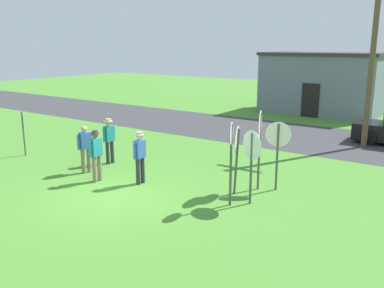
# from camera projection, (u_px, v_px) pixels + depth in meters

# --- Properties ---
(ground_plane) EXTENTS (80.00, 80.00, 0.00)m
(ground_plane) POSITION_uv_depth(u_px,v_px,m) (115.00, 196.00, 12.40)
(ground_plane) COLOR #47842D
(street_asphalt) EXTENTS (60.00, 6.40, 0.01)m
(street_asphalt) POSITION_uv_depth(u_px,v_px,m) (271.00, 133.00, 21.26)
(street_asphalt) COLOR #38383A
(street_asphalt) RESTS_ON ground
(building_background) EXTENTS (7.52, 4.38, 3.94)m
(building_background) POSITION_uv_depth(u_px,v_px,m) (322.00, 83.00, 27.05)
(building_background) COLOR slate
(building_background) RESTS_ON ground
(utility_pole) EXTENTS (1.80, 0.24, 8.33)m
(utility_pole) POSITION_uv_depth(u_px,v_px,m) (373.00, 47.00, 17.36)
(utility_pole) COLOR brown
(utility_pole) RESTS_ON ground
(stop_sign_leaning_left) EXTENTS (0.29, 0.79, 2.51)m
(stop_sign_leaning_left) POSITION_uv_depth(u_px,v_px,m) (260.00, 135.00, 12.62)
(stop_sign_leaning_left) COLOR #474C4C
(stop_sign_leaning_left) RESTS_ON ground
(stop_sign_nearest) EXTENTS (0.75, 0.26, 2.18)m
(stop_sign_nearest) POSITION_uv_depth(u_px,v_px,m) (278.00, 144.00, 12.60)
(stop_sign_nearest) COLOR #474C4C
(stop_sign_nearest) RESTS_ON ground
(stop_sign_center_cluster) EXTENTS (0.35, 0.82, 2.11)m
(stop_sign_center_cluster) POSITION_uv_depth(u_px,v_px,m) (237.00, 148.00, 12.28)
(stop_sign_center_cluster) COLOR #474C4C
(stop_sign_center_cluster) RESTS_ON ground
(stop_sign_leaning_right) EXTENTS (0.24, 0.58, 2.40)m
(stop_sign_leaning_right) POSITION_uv_depth(u_px,v_px,m) (231.00, 151.00, 11.34)
(stop_sign_leaning_right) COLOR #474C4C
(stop_sign_leaning_right) RESTS_ON ground
(stop_sign_low_front) EXTENTS (0.76, 0.40, 2.14)m
(stop_sign_low_front) POSITION_uv_depth(u_px,v_px,m) (252.00, 154.00, 11.49)
(stop_sign_low_front) COLOR #474C4C
(stop_sign_low_front) RESTS_ON ground
(person_near_signs) EXTENTS (0.31, 0.57, 1.74)m
(person_near_signs) POSITION_uv_depth(u_px,v_px,m) (140.00, 155.00, 13.29)
(person_near_signs) COLOR #2D2D33
(person_near_signs) RESTS_ON ground
(person_in_teal) EXTENTS (0.41, 0.56, 1.69)m
(person_in_teal) POSITION_uv_depth(u_px,v_px,m) (85.00, 146.00, 14.46)
(person_in_teal) COLOR #7A6B56
(person_in_teal) RESTS_ON ground
(person_in_blue) EXTENTS (0.31, 0.57, 1.74)m
(person_in_blue) POSITION_uv_depth(u_px,v_px,m) (96.00, 153.00, 13.53)
(person_in_blue) COLOR #7A6B56
(person_in_blue) RESTS_ON ground
(person_on_left) EXTENTS (0.32, 0.57, 1.74)m
(person_on_left) POSITION_uv_depth(u_px,v_px,m) (109.00, 138.00, 15.59)
(person_on_left) COLOR #2D2D33
(person_on_left) RESTS_ON ground
(info_panel_leftmost) EXTENTS (0.53, 0.31, 1.81)m
(info_panel_leftmost) POSITION_uv_depth(u_px,v_px,m) (23.00, 126.00, 16.66)
(info_panel_leftmost) COLOR #4C4C51
(info_panel_leftmost) RESTS_ON ground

